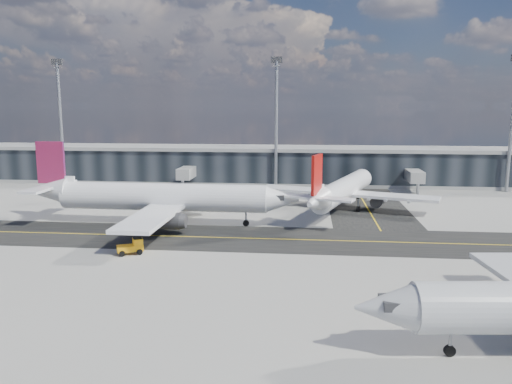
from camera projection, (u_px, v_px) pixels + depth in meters
The scene contains 8 objects.
ground at pixel (253, 246), 65.86m from camera, with size 300.00×300.00×0.00m, color gray.
taxiway_lanes at pixel (286, 228), 76.00m from camera, with size 180.00×63.00×0.03m.
terminal_concourse at pixel (278, 166), 119.02m from camera, with size 152.00×19.80×8.80m.
floodlight_masts at pixel (276, 118), 110.27m from camera, with size 102.50×0.70×28.90m.
airliner_af at pixel (160, 197), 77.86m from camera, with size 43.18×36.74×12.83m.
airliner_redtail at pixel (343, 189), 88.29m from camera, with size 32.08×37.16×11.29m.
baggage_tug at pixel (133, 246), 62.35m from camera, with size 3.51×2.73×1.99m.
service_van at pixel (309, 191), 104.10m from camera, with size 2.67×5.79×1.61m, color white.
Camera 1 is at (6.78, -63.32, 18.28)m, focal length 35.00 mm.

